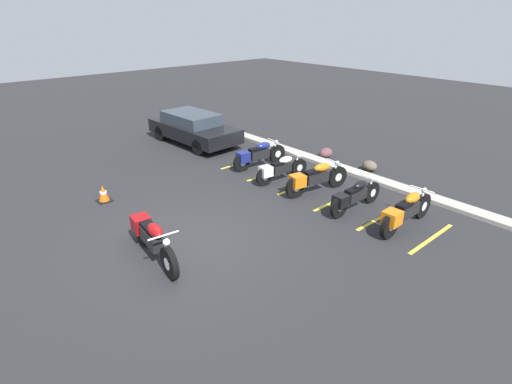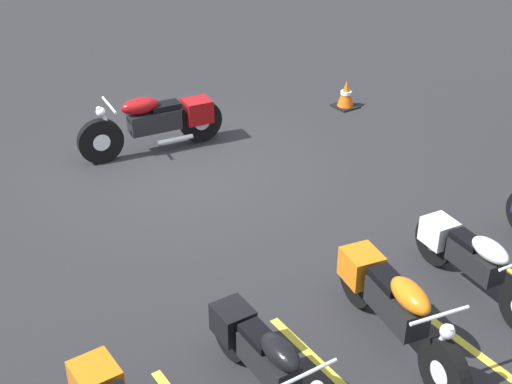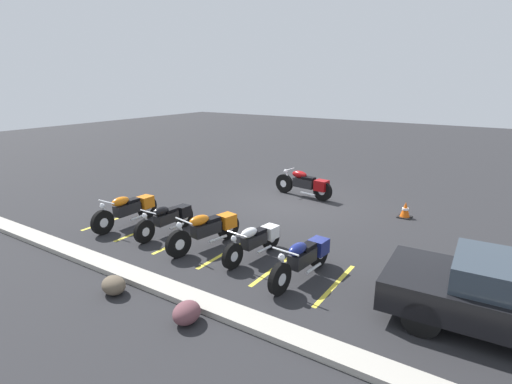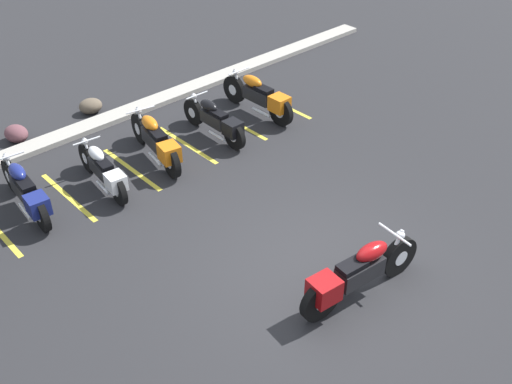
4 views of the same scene
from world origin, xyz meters
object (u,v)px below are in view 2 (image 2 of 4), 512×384
Objects in this scene: parked_bike_1 at (471,259)px; parked_bike_2 at (392,303)px; parked_bike_3 at (265,358)px; traffic_cone at (346,95)px; motorcycle_maroon_featured at (159,121)px.

parked_bike_1 is 1.37m from parked_bike_2.
parked_bike_3 reaches higher than parked_bike_1.
traffic_cone is at bearing 161.12° from parked_bike_1.
parked_bike_3 is 7.23m from traffic_cone.
motorcycle_maroon_featured is 1.05× the size of parked_bike_2.
parked_bike_3 is at bearing -82.84° from parked_bike_2.
parked_bike_3 is (1.54, -0.10, -0.04)m from parked_bike_2.
parked_bike_1 is 0.90× the size of parked_bike_2.
motorcycle_maroon_featured reaches higher than parked_bike_3.
traffic_cone is (-5.22, -5.01, -0.21)m from parked_bike_3.
parked_bike_1 is 0.97× the size of parked_bike_3.
traffic_cone is at bearing 155.02° from parked_bike_2.
parked_bike_3 is (1.60, 5.33, -0.06)m from motorcycle_maroon_featured.
motorcycle_maroon_featured reaches higher than traffic_cone.
parked_bike_3 reaches higher than traffic_cone.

